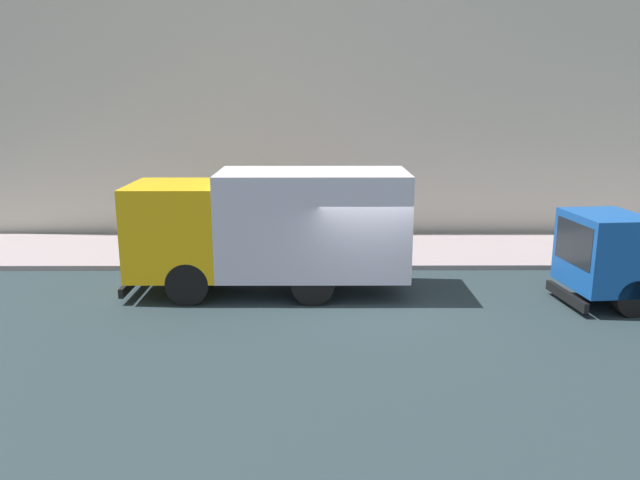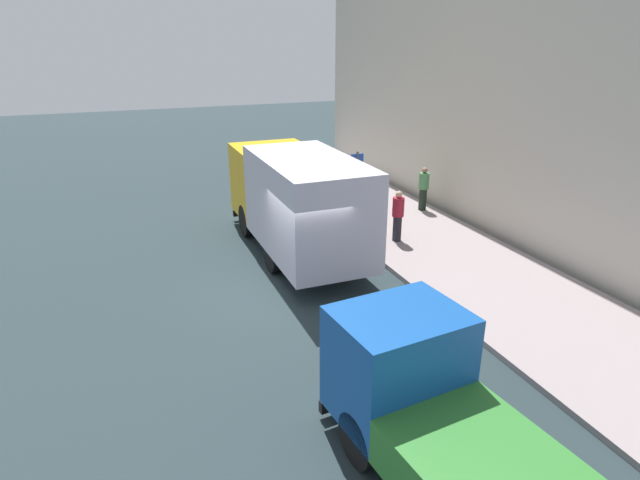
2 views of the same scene
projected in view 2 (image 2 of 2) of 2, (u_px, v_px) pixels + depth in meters
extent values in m
plane|color=#233135|center=(292.00, 291.00, 14.02)|extent=(80.00, 80.00, 0.00)
cube|color=gray|center=(456.00, 260.00, 15.77)|extent=(4.36, 30.00, 0.14)
cube|color=beige|center=(556.00, 58.00, 14.64)|extent=(0.50, 30.00, 11.52)
cube|color=#EEAD0F|center=(272.00, 180.00, 18.05)|extent=(2.44, 2.29, 2.34)
cube|color=black|center=(263.00, 165.00, 18.92)|extent=(2.05, 0.07, 1.31)
cube|color=silver|center=(308.00, 205.00, 14.91)|extent=(2.45, 4.85, 2.66)
cube|color=black|center=(264.00, 210.00, 19.60)|extent=(2.34, 0.13, 0.24)
cylinder|color=black|center=(247.00, 220.00, 17.72)|extent=(0.30, 1.07, 1.07)
cylinder|color=black|center=(306.00, 213.00, 18.44)|extent=(0.30, 1.07, 1.07)
cylinder|color=black|center=(273.00, 254.00, 15.02)|extent=(0.30, 1.07, 1.07)
cylinder|color=black|center=(342.00, 243.00, 15.75)|extent=(0.30, 1.07, 1.07)
cube|color=#144DA0|center=(398.00, 363.00, 8.54)|extent=(2.17, 1.77, 1.84)
cube|color=black|center=(372.00, 330.00, 9.10)|extent=(1.70, 0.23, 1.03)
cube|color=black|center=(367.00, 392.00, 9.65)|extent=(1.95, 0.31, 0.24)
cylinder|color=black|center=(361.00, 438.00, 8.24)|extent=(0.39, 0.93, 0.91)
cylinder|color=black|center=(447.00, 405.00, 8.98)|extent=(0.39, 0.93, 0.91)
cylinder|color=black|center=(423.00, 199.00, 19.95)|extent=(0.41, 0.41, 0.82)
cylinder|color=#46834F|center=(424.00, 181.00, 19.70)|extent=(0.54, 0.54, 0.60)
sphere|color=#916651|center=(425.00, 170.00, 19.55)|extent=(0.21, 0.21, 0.21)
cylinder|color=black|center=(397.00, 228.00, 16.94)|extent=(0.39, 0.39, 0.83)
cylinder|color=maroon|center=(398.00, 207.00, 16.68)|extent=(0.52, 0.52, 0.61)
sphere|color=#D6A886|center=(399.00, 194.00, 16.53)|extent=(0.22, 0.22, 0.22)
cone|color=orange|center=(344.00, 203.00, 19.79)|extent=(0.47, 0.47, 0.67)
cylinder|color=#4C5156|center=(356.00, 193.00, 17.23)|extent=(0.08, 0.08, 2.75)
cube|color=blue|center=(357.00, 159.00, 16.84)|extent=(0.44, 0.03, 0.36)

